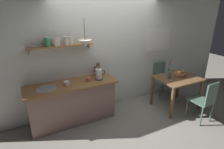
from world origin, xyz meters
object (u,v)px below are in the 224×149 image
object	(u,v)px
pendant_lamp	(85,43)
coffee_mug_spare	(88,79)
dining_chair_far	(161,78)
knife_block	(98,70)
fruit_bowl	(180,73)
electric_kettle	(99,74)
coffee_mug_by_sink	(67,83)
twig_vase	(168,74)
dining_table	(177,82)
dining_chair_near	(205,100)

from	to	relation	value
pendant_lamp	coffee_mug_spare	bearing A→B (deg)	63.83
dining_chair_far	knife_block	size ratio (longest dim) A/B	2.96
fruit_bowl	knife_block	world-z (taller)	knife_block
electric_kettle	knife_block	xyz separation A→B (m)	(0.06, 0.22, 0.01)
electric_kettle	fruit_bowl	bearing A→B (deg)	-11.86
knife_block	pendant_lamp	xyz separation A→B (m)	(-0.36, -0.32, 0.70)
electric_kettle	coffee_mug_by_sink	world-z (taller)	electric_kettle
fruit_bowl	electric_kettle	bearing A→B (deg)	168.14
knife_block	pendant_lamp	size ratio (longest dim) A/B	0.60
coffee_mug_spare	fruit_bowl	bearing A→B (deg)	-10.71
knife_block	twig_vase	bearing A→B (deg)	-22.20
fruit_bowl	knife_block	size ratio (longest dim) A/B	0.90
dining_table	electric_kettle	bearing A→B (deg)	165.11
coffee_mug_by_sink	coffee_mug_spare	bearing A→B (deg)	0.05
dining_chair_far	twig_vase	distance (m)	0.74
dining_chair_near	fruit_bowl	distance (m)	0.86
fruit_bowl	coffee_mug_spare	size ratio (longest dim) A/B	2.18
dining_chair_near	dining_chair_far	bearing A→B (deg)	89.39
coffee_mug_spare	pendant_lamp	distance (m)	0.79
dining_chair_near	dining_chair_far	size ratio (longest dim) A/B	1.03
coffee_mug_by_sink	dining_table	bearing A→B (deg)	-11.01
dining_table	knife_block	world-z (taller)	knife_block
coffee_mug_spare	knife_block	bearing A→B (deg)	34.65
twig_vase	coffee_mug_spare	distance (m)	1.87
dining_chair_far	coffee_mug_by_sink	distance (m)	2.62
dining_chair_far	pendant_lamp	xyz separation A→B (m)	(-2.19, -0.27, 1.21)
knife_block	coffee_mug_spare	size ratio (longest dim) A/B	2.43
dining_chair_near	electric_kettle	world-z (taller)	electric_kettle
knife_block	coffee_mug_by_sink	bearing A→B (deg)	-164.11
coffee_mug_by_sink	pendant_lamp	size ratio (longest dim) A/B	0.26
twig_vase	dining_chair_far	bearing A→B (deg)	61.21
dining_chair_far	coffee_mug_spare	xyz separation A→B (m)	(-2.14, -0.16, 0.43)
fruit_bowl	electric_kettle	world-z (taller)	electric_kettle
electric_kettle	coffee_mug_spare	xyz separation A→B (m)	(-0.25, 0.01, -0.07)
dining_chair_far	coffee_mug_spare	world-z (taller)	coffee_mug_spare
fruit_bowl	electric_kettle	size ratio (longest dim) A/B	1.10
dining_table	coffee_mug_by_sink	world-z (taller)	coffee_mug_by_sink
twig_vase	dining_chair_near	bearing A→B (deg)	-69.90
dining_table	pendant_lamp	xyz separation A→B (m)	(-2.11, 0.38, 1.06)
coffee_mug_by_sink	coffee_mug_spare	size ratio (longest dim) A/B	1.02
dining_chair_far	knife_block	bearing A→B (deg)	178.26
fruit_bowl	coffee_mug_by_sink	xyz separation A→B (m)	(-2.64, 0.42, 0.11)
knife_block	coffee_mug_spare	distance (m)	0.38
twig_vase	electric_kettle	bearing A→B (deg)	165.81
fruit_bowl	coffee_mug_spare	world-z (taller)	coffee_mug_spare
coffee_mug_by_sink	pendant_lamp	xyz separation A→B (m)	(0.39, -0.11, 0.78)
knife_block	dining_chair_far	bearing A→B (deg)	-1.74
dining_chair_far	twig_vase	bearing A→B (deg)	-118.79
dining_chair_far	fruit_bowl	bearing A→B (deg)	-84.00
dining_table	knife_block	bearing A→B (deg)	158.12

